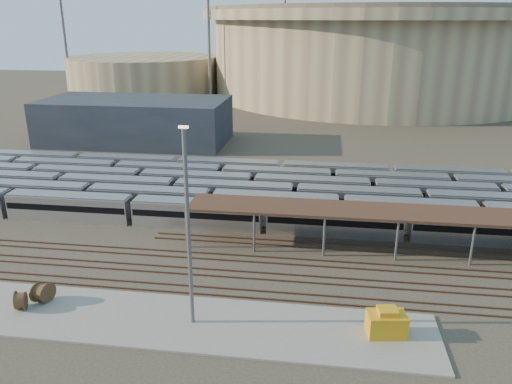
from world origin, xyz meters
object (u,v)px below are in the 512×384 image
object	(u,v)px
yellow_equipment	(386,324)
cable_reel_east	(21,300)
yard_light_pole	(188,230)
cable_reel_west	(43,292)

from	to	relation	value
yellow_equipment	cable_reel_east	bearing A→B (deg)	172.59
cable_reel_east	yard_light_pole	size ratio (longest dim) A/B	0.10
cable_reel_west	yellow_equipment	bearing A→B (deg)	-1.45
cable_reel_west	cable_reel_east	world-z (taller)	cable_reel_west
cable_reel_east	yard_light_pole	bearing A→B (deg)	0.60
cable_reel_east	yellow_equipment	size ratio (longest dim) A/B	0.53
cable_reel_west	yellow_equipment	size ratio (longest dim) A/B	0.60
yard_light_pole	yellow_equipment	world-z (taller)	yard_light_pole
cable_reel_west	yard_light_pole	size ratio (longest dim) A/B	0.11
cable_reel_east	yard_light_pole	xyz separation A→B (m)	(17.45, 0.18, 8.62)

